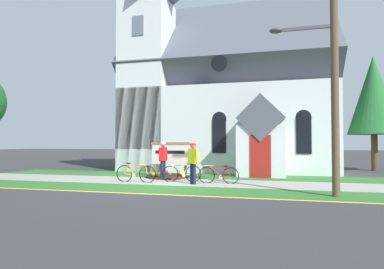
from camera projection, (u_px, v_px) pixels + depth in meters
name	position (u px, v px, depth m)	size (l,w,h in m)	color
ground	(184.00, 177.00, 15.82)	(140.00, 140.00, 0.00)	#333335
sidewalk_slab	(204.00, 183.00, 13.54)	(32.00, 2.58, 0.01)	#99968E
grass_verge	(191.00, 190.00, 11.32)	(32.00, 1.99, 0.01)	#2D6628
church_lawn	(215.00, 176.00, 16.13)	(24.00, 2.77, 0.01)	#2D6628
curb_paint_stripe	(183.00, 195.00, 10.21)	(28.00, 0.16, 0.01)	yellow
church_building	(225.00, 100.00, 22.27)	(13.21, 11.89, 12.59)	silver
church_sign	(170.00, 154.00, 15.99)	(2.05, 0.13, 1.74)	#7F6047
flower_bed	(167.00, 176.00, 15.56)	(2.12, 2.12, 0.34)	#382319
bicycle_red	(182.00, 173.00, 13.89)	(1.68, 0.49, 0.83)	black
bicycle_blue	(136.00, 173.00, 13.68)	(1.83, 0.08, 0.87)	black
bicycle_orange	(219.00, 175.00, 13.27)	(1.71, 0.12, 0.78)	black
cyclist_in_green_jersey	(163.00, 157.00, 14.74)	(0.30, 0.72, 1.76)	#191E38
cyclist_in_orange_jersey	(193.00, 160.00, 13.02)	(0.50, 0.56, 1.71)	#191E38
utility_pole	(331.00, 60.00, 10.12)	(3.12, 0.28, 7.87)	brown
roadside_conifer	(374.00, 95.00, 19.59)	(3.04, 3.04, 7.16)	#4C3823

